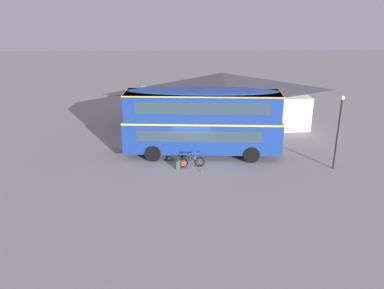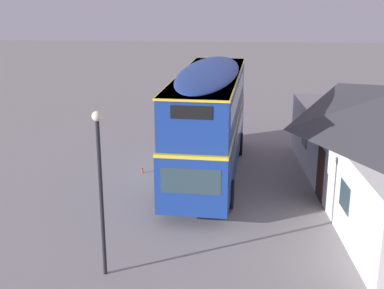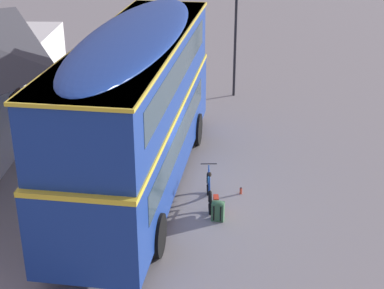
{
  "view_description": "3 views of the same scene",
  "coord_description": "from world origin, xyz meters",
  "px_view_note": "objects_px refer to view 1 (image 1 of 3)",
  "views": [
    {
      "loc": [
        -0.6,
        -25.21,
        10.43
      ],
      "look_at": [
        0.06,
        -1.03,
        1.41
      ],
      "focal_mm": 36.79,
      "sensor_mm": 36.0,
      "label": 1
    },
    {
      "loc": [
        22.32,
        1.63,
        7.94
      ],
      "look_at": [
        0.17,
        -0.16,
        1.24
      ],
      "focal_mm": 48.39,
      "sensor_mm": 36.0,
      "label": 2
    },
    {
      "loc": [
        -14.36,
        -2.26,
        8.34
      ],
      "look_at": [
        1.09,
        -0.89,
        1.33
      ],
      "focal_mm": 54.6,
      "sensor_mm": 36.0,
      "label": 3
    }
  ],
  "objects_px": {
    "backpack_on_ground": "(178,165)",
    "street_lamp": "(339,125)",
    "touring_bicycle": "(190,162)",
    "water_bottle_red_squeeze": "(202,171)",
    "double_decker_bus": "(202,119)"
  },
  "relations": [
    {
      "from": "double_decker_bus",
      "to": "water_bottle_red_squeeze",
      "type": "xyz_separation_m",
      "value": [
        -0.18,
        -2.98,
        -2.55
      ]
    },
    {
      "from": "backpack_on_ground",
      "to": "water_bottle_red_squeeze",
      "type": "xyz_separation_m",
      "value": [
        1.5,
        -0.6,
        -0.2
      ]
    },
    {
      "from": "street_lamp",
      "to": "backpack_on_ground",
      "type": "bearing_deg",
      "value": 178.9
    },
    {
      "from": "backpack_on_ground",
      "to": "double_decker_bus",
      "type": "bearing_deg",
      "value": 54.78
    },
    {
      "from": "water_bottle_red_squeeze",
      "to": "street_lamp",
      "type": "height_order",
      "value": "street_lamp"
    },
    {
      "from": "touring_bicycle",
      "to": "backpack_on_ground",
      "type": "height_order",
      "value": "touring_bicycle"
    },
    {
      "from": "double_decker_bus",
      "to": "touring_bicycle",
      "type": "distance_m",
      "value": 3.23
    },
    {
      "from": "touring_bicycle",
      "to": "street_lamp",
      "type": "height_order",
      "value": "street_lamp"
    },
    {
      "from": "backpack_on_ground",
      "to": "water_bottle_red_squeeze",
      "type": "relative_size",
      "value": 2.83
    },
    {
      "from": "touring_bicycle",
      "to": "water_bottle_red_squeeze",
      "type": "height_order",
      "value": "touring_bicycle"
    },
    {
      "from": "backpack_on_ground",
      "to": "street_lamp",
      "type": "bearing_deg",
      "value": -1.1
    },
    {
      "from": "touring_bicycle",
      "to": "backpack_on_ground",
      "type": "distance_m",
      "value": 0.83
    },
    {
      "from": "touring_bicycle",
      "to": "street_lamp",
      "type": "bearing_deg",
      "value": -2.77
    },
    {
      "from": "touring_bicycle",
      "to": "street_lamp",
      "type": "relative_size",
      "value": 0.36
    },
    {
      "from": "backpack_on_ground",
      "to": "street_lamp",
      "type": "distance_m",
      "value": 10.46
    }
  ]
}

